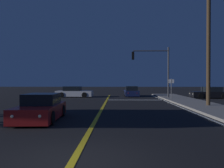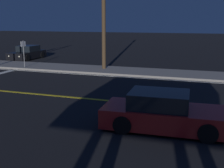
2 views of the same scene
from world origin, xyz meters
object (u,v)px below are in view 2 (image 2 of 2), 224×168
utility_pole_right (104,1)px  street_sign_corner (24,50)px  car_mid_block_black (27,53)px  car_distant_tail_red (164,113)px

utility_pole_right → street_sign_corner: bearing=102.7°
car_mid_block_black → utility_pole_right: bearing=157.7°
car_mid_block_black → utility_pole_right: size_ratio=0.43×
car_distant_tail_red → street_sign_corner: bearing=-130.0°
car_distant_tail_red → street_sign_corner: (9.47, 12.46, 0.93)m
utility_pole_right → street_sign_corner: utility_pole_right is taller
car_distant_tail_red → car_mid_block_black: same height
car_distant_tail_red → car_mid_block_black: (14.70, 15.80, -0.00)m
car_distant_tail_red → street_sign_corner: street_sign_corner is taller
car_mid_block_black → utility_pole_right: (-3.83, -9.56, 4.60)m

